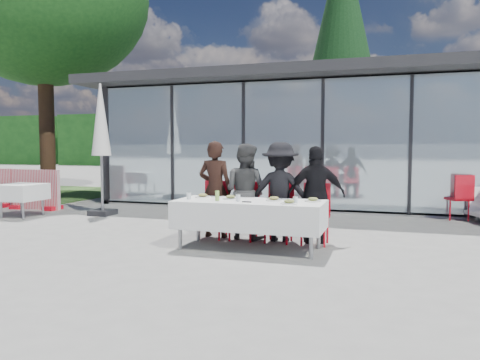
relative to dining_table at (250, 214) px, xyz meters
name	(u,v)px	position (x,y,z in m)	size (l,w,h in m)	color
ground	(223,243)	(-0.54, 0.28, -0.54)	(90.00, 90.00, 0.00)	gray
pavilion	(373,128)	(1.47, 8.44, 1.61)	(14.80, 8.80, 3.44)	gray
treeline	(327,139)	(-2.54, 28.28, 1.66)	(62.50, 2.00, 4.40)	#123913
dining_table	(250,214)	(0.00, 0.00, 0.00)	(2.26, 0.96, 0.75)	white
diner_a	(215,189)	(-0.86, 0.78, 0.30)	(0.61, 0.61, 1.67)	black
diner_chair_a	(215,206)	(-0.86, 0.75, 0.00)	(0.44, 0.44, 0.97)	red
diner_b	(245,191)	(-0.31, 0.78, 0.27)	(0.79, 0.79, 1.62)	#464646
diner_chair_b	(245,208)	(-0.31, 0.75, 0.00)	(0.44, 0.44, 0.97)	red
diner_c	(280,192)	(0.30, 0.78, 0.28)	(1.06, 1.06, 1.64)	black
diner_chair_c	(280,209)	(0.30, 0.75, 0.00)	(0.44, 0.44, 0.97)	red
diner_d	(316,195)	(0.89, 0.78, 0.25)	(0.93, 0.93, 1.58)	black
diner_chair_d	(316,210)	(0.89, 0.75, 0.00)	(0.44, 0.44, 0.97)	red
plate_a	(203,196)	(-0.84, 0.17, 0.24)	(0.25, 0.25, 0.07)	white
plate_b	(231,198)	(-0.33, 0.08, 0.24)	(0.25, 0.25, 0.07)	white
plate_c	(274,199)	(0.36, 0.07, 0.24)	(0.25, 0.25, 0.07)	white
plate_d	(313,200)	(0.94, 0.13, 0.24)	(0.25, 0.25, 0.07)	white
plate_extra	(289,202)	(0.66, -0.25, 0.24)	(0.25, 0.25, 0.07)	white
juice_bottle	(217,196)	(-0.46, -0.18, 0.29)	(0.06, 0.06, 0.16)	#93C652
drinking_glasses	(239,198)	(-0.12, -0.13, 0.26)	(1.77, 0.13, 0.10)	silver
folded_eyeglasses	(247,202)	(0.03, -0.24, 0.22)	(0.14, 0.03, 0.01)	black
spare_table_left	(22,192)	(-5.82, 1.62, 0.02)	(0.86, 0.86, 0.74)	white
spare_chair_b	(461,195)	(3.47, 4.11, 0.00)	(0.59, 0.59, 0.97)	red
market_umbrella	(101,129)	(-4.27, 2.42, 1.44)	(0.50, 0.50, 3.00)	black
conifer_tree	(342,40)	(-0.04, 13.28, 5.45)	(4.00, 4.00, 10.50)	#382316
grass_patch	(49,193)	(-9.04, 6.28, -0.53)	(5.00, 5.00, 0.02)	#385926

